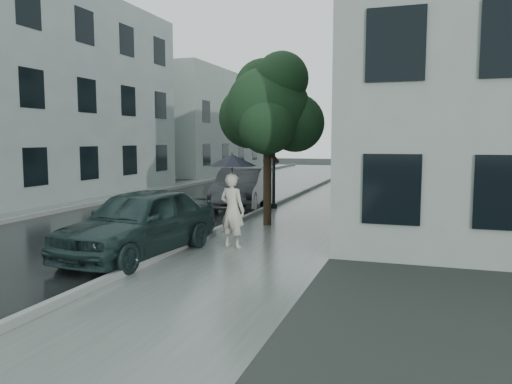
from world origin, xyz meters
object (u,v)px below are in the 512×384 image
(street_tree, at_px, (269,109))
(car_far, at_px, (240,188))
(car_near, at_px, (140,222))
(lamp_post, at_px, (270,135))
(pedestrian, at_px, (232,210))

(street_tree, relative_size, car_far, 1.14)
(car_near, relative_size, car_far, 0.98)
(lamp_post, bearing_deg, car_near, -90.67)
(lamp_post, height_order, car_far, lamp_post)
(pedestrian, bearing_deg, lamp_post, -67.01)
(pedestrian, relative_size, lamp_post, 0.37)
(pedestrian, height_order, car_far, pedestrian)
(street_tree, distance_m, lamp_post, 3.80)
(pedestrian, xyz_separation_m, car_near, (-1.73, -1.42, -0.15))
(pedestrian, relative_size, street_tree, 0.35)
(lamp_post, distance_m, car_far, 2.36)
(street_tree, relative_size, car_near, 1.16)
(car_near, height_order, car_far, car_near)
(car_near, bearing_deg, street_tree, 78.34)
(pedestrian, distance_m, car_far, 7.29)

